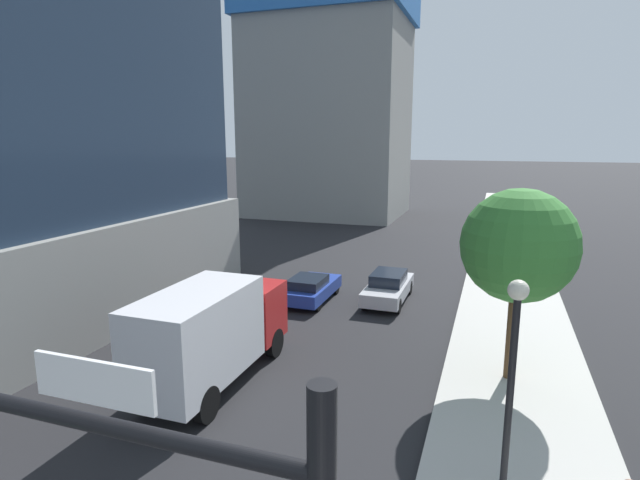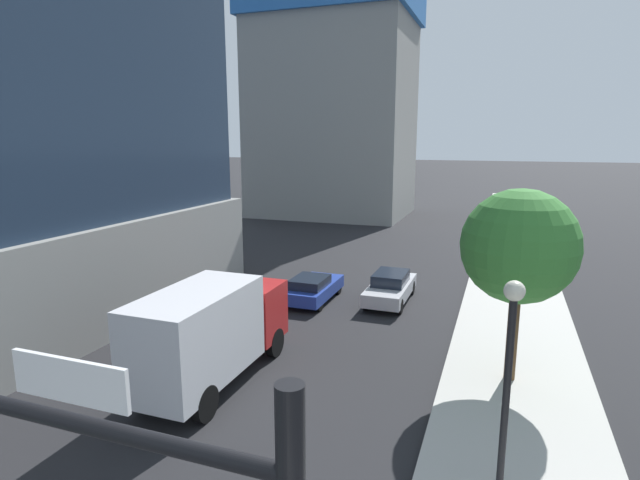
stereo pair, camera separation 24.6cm
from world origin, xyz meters
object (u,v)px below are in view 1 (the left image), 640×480
at_px(car_blue, 311,288).
at_px(construction_building, 328,93).
at_px(car_silver, 388,287).
at_px(box_truck, 211,330).
at_px(street_tree, 519,246).
at_px(street_lamp, 513,355).

bearing_deg(car_blue, construction_building, 106.67).
relative_size(construction_building, car_silver, 6.30).
height_order(car_silver, box_truck, box_truck).
distance_m(street_tree, car_silver, 9.87).
height_order(street_tree, car_silver, street_tree).
height_order(street_lamp, box_truck, street_lamp).
height_order(street_tree, box_truck, street_tree).
bearing_deg(street_lamp, street_tree, 87.87).
relative_size(street_lamp, street_tree, 0.79).
xyz_separation_m(street_tree, car_silver, (-5.60, 7.13, -3.91)).
height_order(car_blue, box_truck, box_truck).
bearing_deg(car_silver, box_truck, -109.14).
distance_m(car_silver, box_truck, 11.29).
bearing_deg(street_tree, car_silver, 128.18).
relative_size(street_lamp, box_truck, 0.72).
distance_m(street_lamp, car_blue, 15.32).
distance_m(street_lamp, street_tree, 6.25).
bearing_deg(box_truck, construction_building, 102.75).
bearing_deg(box_truck, street_lamp, -16.34).
height_order(street_lamp, street_tree, street_tree).
xyz_separation_m(construction_building, car_silver, (12.36, -27.74, -11.90)).
xyz_separation_m(construction_building, street_tree, (17.96, -34.87, -7.99)).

